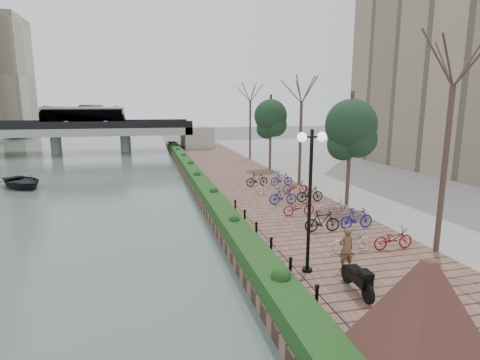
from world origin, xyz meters
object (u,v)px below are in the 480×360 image
object	(u,v)px
motorcycle	(357,277)
boat	(22,181)
lamppost	(311,171)
granite_monument	(423,323)
pedestrian	(346,249)

from	to	relation	value
motorcycle	boat	size ratio (longest dim) A/B	0.35
lamppost	motorcycle	size ratio (longest dim) A/B	3.01
granite_monument	lamppost	distance (m)	5.98
lamppost	pedestrian	size ratio (longest dim) A/B	3.20
lamppost	pedestrian	xyz separation A→B (m)	(1.35, -0.20, -2.77)
granite_monument	lamppost	size ratio (longest dim) A/B	1.05
granite_monument	boat	distance (m)	29.91
lamppost	boat	xyz separation A→B (m)	(-14.84, 20.37, -3.55)
pedestrian	boat	size ratio (longest dim) A/B	0.33
granite_monument	boat	xyz separation A→B (m)	(-14.83, 25.94, -1.36)
granite_monument	lamppost	world-z (taller)	lamppost
motorcycle	boat	xyz separation A→B (m)	(-15.69, 22.15, -0.51)
motorcycle	boat	bearing A→B (deg)	128.39
lamppost	pedestrian	world-z (taller)	lamppost
motorcycle	lamppost	bearing A→B (deg)	118.57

